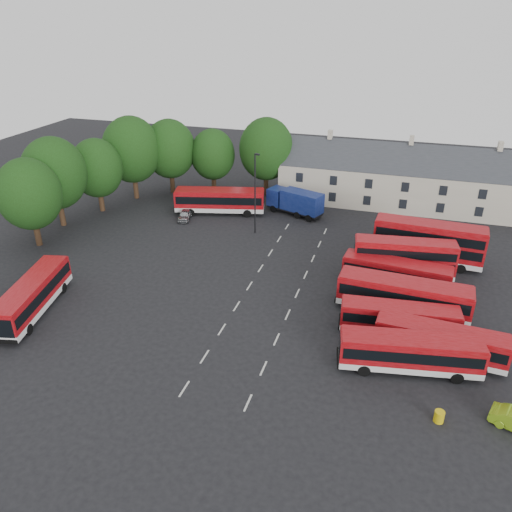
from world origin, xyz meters
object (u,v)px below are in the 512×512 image
at_px(box_truck, 296,201).
at_px(lamppost, 255,192).
at_px(bus_west, 32,294).
at_px(silver_car, 185,215).
at_px(grit_bin, 439,416).
at_px(bus_row_a, 410,351).
at_px(bus_dd_south, 404,257).

bearing_deg(box_truck, lamppost, -94.37).
height_order(box_truck, lamppost, lamppost).
relative_size(bus_west, silver_car, 3.08).
distance_m(box_truck, grit_bin, 38.79).
distance_m(bus_west, lamppost, 27.57).
xyz_separation_m(bus_west, grit_bin, (35.71, -3.49, -1.46)).
distance_m(bus_row_a, box_truck, 33.31).
distance_m(bus_row_a, grit_bin, 5.63).
xyz_separation_m(box_truck, lamppost, (-3.41, -7.51, 3.50)).
bearing_deg(silver_car, grit_bin, -54.12).
relative_size(bus_west, lamppost, 1.12).
bearing_deg(lamppost, box_truck, 65.58).
height_order(bus_row_a, box_truck, box_truck).
bearing_deg(bus_row_a, lamppost, 121.67).
bearing_deg(box_truck, grit_bin, -42.23).
height_order(bus_west, grit_bin, bus_west).
relative_size(bus_dd_south, silver_car, 2.82).
bearing_deg(bus_west, lamppost, -44.12).
relative_size(silver_car, grit_bin, 4.28).
bearing_deg(lamppost, silver_car, 171.85).
xyz_separation_m(box_truck, grit_bin, (18.03, -34.31, -1.49)).
relative_size(bus_row_a, bus_dd_south, 1.06).
xyz_separation_m(bus_row_a, grit_bin, (2.22, -4.98, -1.40)).
height_order(bus_row_a, grit_bin, bus_row_a).
bearing_deg(box_truck, bus_west, -99.80).
relative_size(bus_row_a, grit_bin, 12.75).
distance_m(box_truck, lamppost, 8.96).
xyz_separation_m(bus_row_a, box_truck, (-15.80, 29.33, 0.09)).
bearing_deg(bus_dd_south, lamppost, 152.73).
bearing_deg(bus_row_a, silver_car, 131.99).
height_order(grit_bin, lamppost, lamppost).
height_order(bus_west, lamppost, lamppost).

